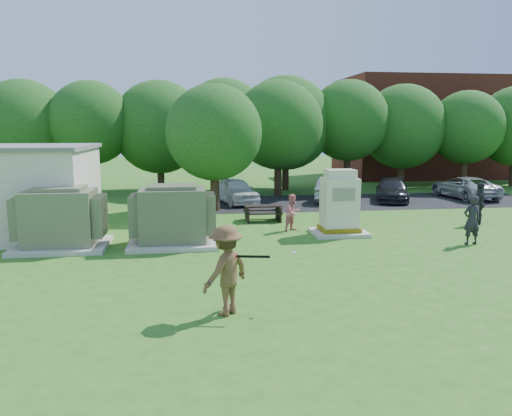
{
  "coord_description": "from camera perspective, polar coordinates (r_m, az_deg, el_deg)",
  "views": [
    {
      "loc": [
        -2.23,
        -12.53,
        3.97
      ],
      "look_at": [
        0.0,
        4.0,
        1.3
      ],
      "focal_mm": 35.0,
      "sensor_mm": 36.0,
      "label": 1
    }
  ],
  "objects": [
    {
      "name": "parking_strip",
      "position": [
        27.9,
        11.72,
        0.74
      ],
      "size": [
        20.0,
        6.0,
        0.01
      ],
      "primitive_type": "cube",
      "color": "#232326",
      "rests_on": "ground"
    },
    {
      "name": "tree_row",
      "position": [
        31.29,
        -0.39,
        9.44
      ],
      "size": [
        41.3,
        13.3,
        7.3
      ],
      "color": "#47301E",
      "rests_on": "ground"
    },
    {
      "name": "brick_building",
      "position": [
        44.41,
        19.64,
        8.62
      ],
      "size": [
        15.0,
        8.0,
        8.0
      ],
      "primitive_type": "cube",
      "color": "maroon",
      "rests_on": "ground"
    },
    {
      "name": "batter",
      "position": [
        10.74,
        -3.45,
        -7.1
      ],
      "size": [
        1.41,
        1.4,
        1.96
      ],
      "primitive_type": "imported",
      "rotation": [
        0.0,
        0.0,
        3.91
      ],
      "color": "brown",
      "rests_on": "ground"
    },
    {
      "name": "person_at_picnic",
      "position": [
        19.48,
        4.23,
        -0.52
      ],
      "size": [
        0.89,
        0.86,
        1.45
      ],
      "primitive_type": "imported",
      "rotation": [
        0.0,
        0.0,
        0.64
      ],
      "color": "#DD7580",
      "rests_on": "ground"
    },
    {
      "name": "car_white",
      "position": [
        26.69,
        -2.37,
        2.0
      ],
      "size": [
        2.53,
        4.24,
        1.35
      ],
      "primitive_type": "imported",
      "rotation": [
        0.0,
        0.0,
        0.25
      ],
      "color": "white",
      "rests_on": "ground"
    },
    {
      "name": "ground",
      "position": [
        13.33,
        2.33,
        -8.24
      ],
      "size": [
        120.0,
        120.0,
        0.0
      ],
      "primitive_type": "plane",
      "color": "#2D6619",
      "rests_on": "ground"
    },
    {
      "name": "generator_cabinet",
      "position": [
        18.98,
        9.51,
        0.2
      ],
      "size": [
        2.02,
        1.65,
        2.46
      ],
      "color": "beige",
      "rests_on": "ground"
    },
    {
      "name": "transformer_right",
      "position": [
        17.3,
        -9.45,
        -1.02
      ],
      "size": [
        3.0,
        2.4,
        2.07
      ],
      "color": "beige",
      "rests_on": "ground"
    },
    {
      "name": "transformer_left",
      "position": [
        17.81,
        -21.44,
        -1.24
      ],
      "size": [
        3.0,
        2.4,
        2.07
      ],
      "color": "beige",
      "rests_on": "ground"
    },
    {
      "name": "batting_equipment",
      "position": [
        10.68,
        -0.27,
        -5.5
      ],
      "size": [
        1.56,
        0.44,
        0.1
      ],
      "color": "black",
      "rests_on": "ground"
    },
    {
      "name": "car_silver_b",
      "position": [
        30.96,
        22.71,
        2.18
      ],
      "size": [
        2.46,
        4.64,
        1.24
      ],
      "primitive_type": "imported",
      "rotation": [
        0.0,
        0.0,
        3.23
      ],
      "color": "#BBBBC0",
      "rests_on": "ground"
    },
    {
      "name": "person_by_generator",
      "position": [
        18.68,
        23.44,
        -1.27
      ],
      "size": [
        0.65,
        0.45,
        1.71
      ],
      "primitive_type": "imported",
      "rotation": [
        0.0,
        0.0,
        3.2
      ],
      "color": "black",
      "rests_on": "ground"
    },
    {
      "name": "car_silver_a",
      "position": [
        27.66,
        8.65,
        2.09
      ],
      "size": [
        2.74,
        4.13,
        1.29
      ],
      "primitive_type": "imported",
      "rotation": [
        0.0,
        0.0,
        2.75
      ],
      "color": "#A3A2A7",
      "rests_on": "ground"
    },
    {
      "name": "person_walking_right",
      "position": [
        22.7,
        24.19,
        0.47
      ],
      "size": [
        0.97,
        1.08,
        1.76
      ],
      "primitive_type": "imported",
      "rotation": [
        0.0,
        0.0,
        4.07
      ],
      "color": "#26262C",
      "rests_on": "ground"
    },
    {
      "name": "car_dark",
      "position": [
        28.52,
        15.29,
        1.98
      ],
      "size": [
        3.01,
        4.44,
        1.19
      ],
      "primitive_type": "imported",
      "rotation": [
        0.0,
        0.0,
        -0.36
      ],
      "color": "black",
      "rests_on": "ground"
    },
    {
      "name": "picnic_table",
      "position": [
        21.55,
        0.79,
        -0.37
      ],
      "size": [
        1.59,
        1.19,
        0.68
      ],
      "color": "black",
      "rests_on": "ground"
    }
  ]
}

